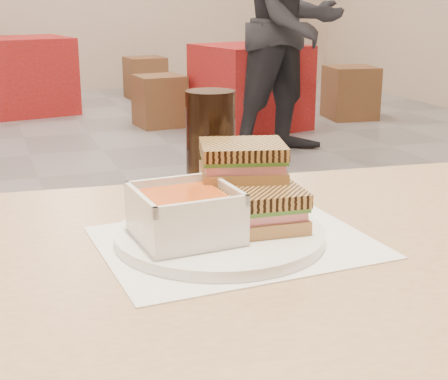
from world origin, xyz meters
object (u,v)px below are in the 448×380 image
object	(u,v)px
bg_table_1	(250,87)
bg_chair_1r	(350,93)
bg_chair_2r	(145,78)
bg_chair_1l	(160,101)
soup_bowl	(185,216)
main_table	(305,326)
plate	(220,235)
panini_lower	(256,208)
cola_glass	(211,143)
patron_b	(294,24)
bg_table_2	(25,75)

from	to	relation	value
bg_table_1	bg_chair_1r	size ratio (longest dim) A/B	1.96
bg_chair_1r	bg_chair_2r	distance (m)	2.31
bg_chair_1l	soup_bowl	bearing A→B (deg)	-104.23
main_table	bg_chair_1r	xyz separation A→B (m)	(2.71, 4.43, -0.41)
plate	panini_lower	world-z (taller)	panini_lower
main_table	cola_glass	distance (m)	0.33
bg_chair_1l	bg_chair_1r	distance (m)	1.71
plate	bg_chair_1r	xyz separation A→B (m)	(2.81, 4.37, -0.53)
panini_lower	patron_b	size ratio (longest dim) A/B	0.07
bg_chair_1r	bg_table_1	bearing A→B (deg)	-174.75
bg_table_2	bg_chair_1l	xyz separation A→B (m)	(1.00, -1.08, -0.14)
bg_chair_1r	bg_chair_1l	bearing A→B (deg)	172.40
bg_table_1	bg_table_2	xyz separation A→B (m)	(-1.69, 1.40, 0.01)
main_table	bg_chair_1r	size ratio (longest dim) A/B	2.75
main_table	patron_b	world-z (taller)	patron_b
panini_lower	bg_table_2	world-z (taller)	panini_lower
bg_chair_2r	patron_b	bearing A→B (deg)	-83.13
main_table	cola_glass	xyz separation A→B (m)	(-0.04, 0.26, 0.20)
cola_glass	bg_table_1	bearing A→B (deg)	66.78
cola_glass	patron_b	bearing A→B (deg)	61.93
bg_chair_1l	main_table	bearing A→B (deg)	-102.34
main_table	bg_chair_2r	xyz separation A→B (m)	(1.28, 6.25, -0.42)
main_table	bg_chair_1r	distance (m)	5.21
plate	soup_bowl	world-z (taller)	soup_bowl
bg_chair_1l	panini_lower	bearing A→B (deg)	-103.10
plate	bg_table_1	distance (m)	4.67
bg_table_2	soup_bowl	bearing A→B (deg)	-91.72
bg_chair_2r	bg_chair_1r	bearing A→B (deg)	-51.87
bg_chair_1l	bg_chair_2r	bearing A→B (deg)	80.56
patron_b	bg_chair_1l	bearing A→B (deg)	115.73
bg_table_2	patron_b	xyz separation A→B (m)	(1.61, -2.34, 0.53)
panini_lower	bg_chair_2r	distance (m)	6.37
bg_chair_2r	patron_b	size ratio (longest dim) A/B	0.25
plate	patron_b	bearing A→B (deg)	62.63
main_table	bg_table_1	xyz separation A→B (m)	(1.71, 4.34, -0.30)
soup_bowl	bg_chair_1l	xyz separation A→B (m)	(1.17, 4.61, -0.58)
patron_b	soup_bowl	bearing A→B (deg)	-117.96
panini_lower	patron_b	xyz separation A→B (m)	(1.68, 3.34, 0.09)
soup_bowl	patron_b	world-z (taller)	patron_b
main_table	bg_chair_2r	distance (m)	6.39
cola_glass	plate	bearing A→B (deg)	-105.97
soup_bowl	bg_chair_1r	xyz separation A→B (m)	(2.86, 4.39, -0.57)
plate	cola_glass	bearing A→B (deg)	74.03
plate	bg_table_2	bearing A→B (deg)	88.78
main_table	bg_table_1	world-z (taller)	main_table
bg_table_1	patron_b	bearing A→B (deg)	-94.81
bg_table_1	bg_chair_2r	world-z (taller)	bg_table_1
plate	bg_chair_2r	xyz separation A→B (m)	(1.38, 6.19, -0.54)
main_table	bg_table_1	bearing A→B (deg)	68.53
cola_glass	bg_chair_1r	xyz separation A→B (m)	(2.75, 4.16, -0.60)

